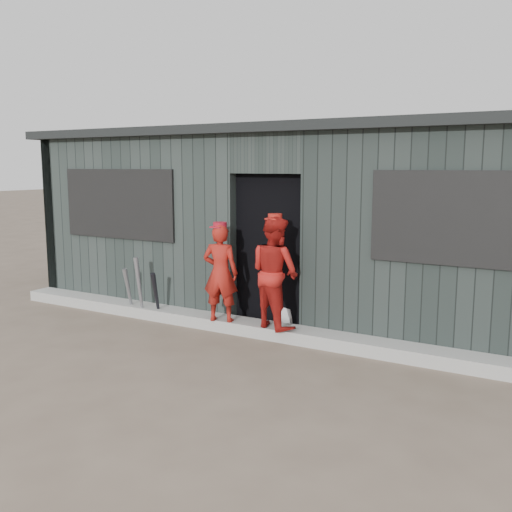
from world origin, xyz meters
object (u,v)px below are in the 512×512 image
Objects in this scene: player_red_right at (275,272)px; dugout at (313,221)px; bat_right at (156,296)px; bat_mid at (140,288)px; player_red_left at (220,273)px; player_grey_back at (291,283)px; bat_left at (129,292)px.

player_red_right is 0.16× the size of dugout.
bat_mid is at bearing -176.57° from bat_right.
bat_right is (0.28, 0.02, -0.09)m from bat_mid.
bat_right is 1.15m from player_red_left.
player_red_right is 0.58m from player_grey_back.
dugout is at bearing -98.94° from player_grey_back.
dugout is (2.02, 1.78, 0.94)m from bat_left.
dugout reaches higher than bat_right.
bat_mid is 0.29m from bat_right.
dugout is at bearing -118.80° from player_red_left.
dugout is (-0.24, 1.20, 0.69)m from player_grey_back.
bat_right is 2.53m from dugout.
player_red_left is 1.95m from dugout.
player_red_left is at bearing 22.01° from player_grey_back.
bat_mid reaches higher than bat_left.
bat_right is at bearing 3.43° from bat_mid.
player_red_left is at bearing 29.83° from player_red_right.
bat_right is at bearing -1.45° from player_grey_back.
player_grey_back is (-0.04, 0.53, -0.23)m from player_red_right.
player_grey_back reaches higher than bat_right.
bat_left is 0.51× the size of player_red_right.
bat_left is at bearing -16.90° from player_red_left.
bat_right is 0.58× the size of player_grey_back.
bat_mid is at bearing -3.45° from player_grey_back.
dugout is at bearing -58.17° from player_red_right.
player_grey_back is (2.03, 0.62, 0.17)m from bat_mid.
bat_mid is 0.72× the size of player_grey_back.
bat_mid is 0.63× the size of player_red_right.
player_grey_back is at bearing -78.60° from dugout.
bat_right is 0.51× the size of player_red_right.
player_red_left is 0.94m from player_grey_back.
bat_right is at bearing -2.45° from bat_left.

